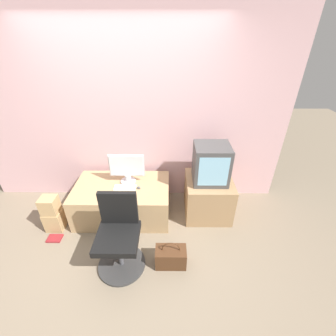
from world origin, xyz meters
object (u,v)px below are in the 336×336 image
at_px(main_monitor, 127,169).
at_px(crt_tv, 211,164).
at_px(cardboard_box_lower, 55,220).
at_px(book, 55,238).
at_px(mouse, 139,188).
at_px(keyboard, 125,188).
at_px(office_chair, 119,238).
at_px(handbag, 171,257).

xyz_separation_m(main_monitor, crt_tv, (1.12, -0.07, 0.12)).
xyz_separation_m(cardboard_box_lower, book, (0.05, -0.20, -0.13)).
bearing_deg(main_monitor, cardboard_box_lower, -156.94).
distance_m(crt_tv, book, 2.24).
relative_size(mouse, cardboard_box_lower, 0.18).
relative_size(keyboard, office_chair, 0.33).
relative_size(cardboard_box_lower, handbag, 0.80).
xyz_separation_m(mouse, book, (-1.07, -0.44, -0.49)).
xyz_separation_m(crt_tv, cardboard_box_lower, (-2.07, -0.33, -0.68)).
relative_size(main_monitor, book, 2.68).
relative_size(office_chair, handbag, 2.53).
relative_size(crt_tv, office_chair, 0.58).
distance_m(cardboard_box_lower, handbag, 1.64).
height_order(mouse, office_chair, office_chair).
bearing_deg(book, crt_tv, 14.78).
xyz_separation_m(keyboard, handbag, (0.62, -0.80, -0.37)).
bearing_deg(main_monitor, keyboard, -98.68).
bearing_deg(main_monitor, office_chair, -87.65).
distance_m(crt_tv, cardboard_box_lower, 2.20).
relative_size(handbag, book, 1.98).
height_order(main_monitor, cardboard_box_lower, main_monitor).
bearing_deg(main_monitor, mouse, -44.66).
height_order(crt_tv, cardboard_box_lower, crt_tv).
relative_size(cardboard_box_lower, book, 1.60).
bearing_deg(crt_tv, main_monitor, 176.36).
bearing_deg(handbag, mouse, 118.81).
height_order(cardboard_box_lower, book, cardboard_box_lower).
height_order(keyboard, mouse, mouse).
bearing_deg(handbag, main_monitor, 122.20).
bearing_deg(handbag, keyboard, 127.76).
xyz_separation_m(keyboard, cardboard_box_lower, (-0.93, -0.26, -0.35)).
xyz_separation_m(mouse, handbag, (0.43, -0.78, -0.38)).
relative_size(mouse, crt_tv, 0.10).
bearing_deg(keyboard, crt_tv, 3.87).
distance_m(keyboard, handbag, 1.08).
relative_size(keyboard, handbag, 0.83).
relative_size(main_monitor, crt_tv, 0.92).
height_order(keyboard, handbag, keyboard).
bearing_deg(office_chair, book, 161.31).
height_order(office_chair, handbag, office_chair).
bearing_deg(office_chair, main_monitor, 92.35).
height_order(main_monitor, office_chair, main_monitor).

